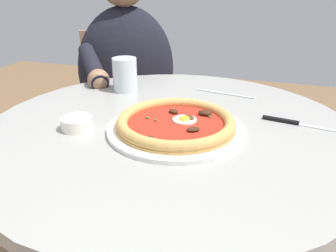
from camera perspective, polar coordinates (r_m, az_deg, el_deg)
dining_table at (r=0.90m, az=0.37°, el=-10.53°), size 0.88×0.88×0.74m
pizza_on_plate at (r=0.77m, az=1.35°, el=0.31°), size 0.31×0.31×0.04m
water_glass at (r=1.05m, az=-7.21°, el=8.18°), size 0.07×0.07×0.10m
steak_knife at (r=0.87m, az=20.25°, el=0.52°), size 0.21×0.05×0.01m
ramekin_capers at (r=0.81m, az=-15.06°, el=0.52°), size 0.07×0.07×0.03m
fork_utensil at (r=1.03m, az=9.50°, el=5.37°), size 0.18×0.04×0.00m
diner_person at (r=1.49m, az=-6.55°, el=1.87°), size 0.45×0.59×1.13m
cafe_chair_diner at (r=1.62m, az=-7.28°, el=3.80°), size 0.53×0.53×0.84m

